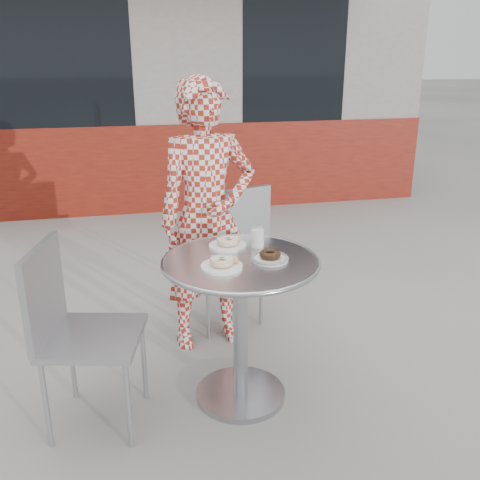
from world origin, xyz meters
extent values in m
plane|color=#9B9893|center=(0.00, 0.00, 0.00)|extent=(60.00, 60.00, 0.00)
cube|color=gray|center=(0.00, 5.60, 1.50)|extent=(6.00, 4.00, 3.00)
cube|color=maroon|center=(0.00, 3.68, 0.50)|extent=(6.02, 0.20, 1.00)
cube|color=black|center=(-1.20, 3.61, 1.70)|extent=(1.60, 0.04, 1.40)
cube|color=black|center=(1.40, 3.61, 1.70)|extent=(1.20, 0.04, 1.40)
cylinder|color=#B7B7BC|center=(-0.02, -0.04, 0.02)|extent=(0.48, 0.48, 0.03)
cylinder|color=#B7B7BC|center=(-0.02, -0.04, 0.40)|extent=(0.08, 0.08, 0.77)
cylinder|color=#B7B7BC|center=(-0.02, -0.04, 0.79)|extent=(0.77, 0.77, 0.02)
torus|color=#B7B7BC|center=(-0.02, -0.04, 0.79)|extent=(0.79, 0.79, 0.03)
cube|color=#A4A7AC|center=(0.04, 0.86, 0.50)|extent=(0.58, 0.58, 0.03)
cube|color=#A4A7AC|center=(0.11, 0.65, 0.75)|extent=(0.46, 0.17, 0.47)
cube|color=#A4A7AC|center=(-0.75, -0.09, 0.48)|extent=(0.54, 0.54, 0.03)
cube|color=#A4A7AC|center=(-0.96, -0.04, 0.72)|extent=(0.13, 0.44, 0.45)
imported|color=maroon|center=(-0.09, 0.61, 0.83)|extent=(0.65, 0.47, 1.65)
cylinder|color=white|center=(-0.05, 0.15, 0.81)|extent=(0.20, 0.20, 0.01)
torus|color=#B87F47|center=(-0.05, 0.15, 0.83)|extent=(0.11, 0.11, 0.04)
sphere|color=#B77A3F|center=(0.01, 0.18, 0.83)|extent=(0.04, 0.04, 0.04)
cylinder|color=white|center=(-0.13, -0.13, 0.81)|extent=(0.20, 0.20, 0.01)
torus|color=#B87F47|center=(-0.13, -0.13, 0.83)|extent=(0.12, 0.12, 0.04)
sphere|color=#B77A3F|center=(-0.07, -0.12, 0.84)|extent=(0.04, 0.04, 0.04)
cylinder|color=white|center=(0.12, -0.08, 0.81)|extent=(0.18, 0.18, 0.01)
torus|color=black|center=(0.12, -0.08, 0.83)|extent=(0.11, 0.11, 0.04)
torus|color=black|center=(0.12, -0.08, 0.81)|extent=(0.19, 0.19, 0.02)
cylinder|color=white|center=(0.11, 0.12, 0.85)|extent=(0.06, 0.06, 0.09)
cylinder|color=white|center=(0.11, 0.12, 0.86)|extent=(0.07, 0.07, 0.11)
camera|label=1|loc=(-0.55, -2.44, 1.78)|focal=40.00mm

